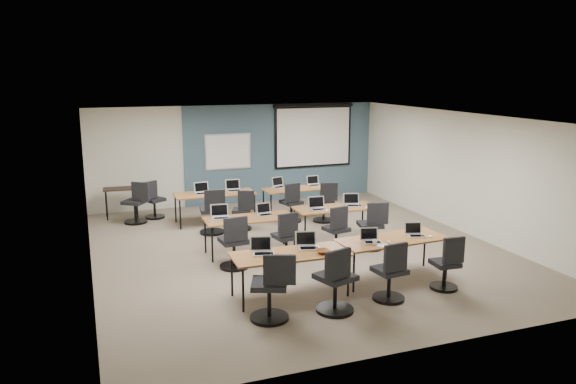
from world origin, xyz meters
name	(u,v)px	position (x,y,z in m)	size (l,w,h in m)	color
floor	(297,249)	(0.00, 0.00, 0.00)	(8.00, 9.00, 0.02)	#6B6354
ceiling	(298,118)	(0.00, 0.00, 2.70)	(8.00, 9.00, 0.02)	white
wall_back	(238,154)	(0.00, 4.50, 1.35)	(8.00, 0.04, 2.70)	beige
wall_front	(426,251)	(0.00, -4.50, 1.35)	(8.00, 0.04, 2.70)	beige
wall_left	(86,201)	(-4.00, 0.00, 1.35)	(0.04, 9.00, 2.70)	beige
wall_right	(463,173)	(4.00, 0.00, 1.35)	(0.04, 9.00, 2.70)	beige
blue_accent_panel	(281,152)	(1.25, 4.47, 1.35)	(5.50, 0.04, 2.70)	#3D5977
whiteboard	(228,152)	(-0.30, 4.43, 1.45)	(1.28, 0.03, 0.98)	silver
projector_screen	(313,132)	(2.20, 4.41, 1.89)	(2.40, 0.10, 1.82)	black
training_table_front_left	(290,256)	(-0.99, -2.24, 0.69)	(1.88, 0.78, 0.73)	brown
training_table_front_right	(392,241)	(0.96, -2.10, 0.69)	(1.94, 0.81, 0.73)	brown
training_table_mid_left	(250,220)	(-0.97, 0.13, 0.68)	(1.80, 0.75, 0.73)	olive
training_table_mid_right	(335,209)	(1.00, 0.32, 0.68)	(1.77, 0.74, 0.73)	brown
training_table_back_left	(215,195)	(-1.10, 2.64, 0.69)	(1.91, 0.80, 0.73)	brown
training_table_back_right	(297,190)	(0.97, 2.48, 0.68)	(1.71, 0.71, 0.73)	brown
laptop_0	(262,250)	(-1.41, -2.10, 0.79)	(0.35, 0.30, 0.26)	#ABABAE
mouse_0	(271,255)	(-1.33, -2.27, 0.74)	(0.06, 0.09, 0.03)	white
task_chair_0	(272,292)	(-1.57, -3.00, 0.44)	(0.61, 0.58, 1.05)	black
laptop_1	(308,244)	(-0.62, -2.08, 0.79)	(0.35, 0.29, 0.26)	silver
mouse_1	(328,250)	(-0.37, -2.33, 0.74)	(0.06, 0.10, 0.04)	white
task_chair_1	(336,285)	(-0.58, -3.08, 0.44)	(0.60, 0.58, 1.05)	black
laptop_2	(371,239)	(0.51, -2.17, 0.79)	(0.31, 0.27, 0.24)	silver
mouse_2	(389,242)	(0.79, -2.27, 0.74)	(0.06, 0.09, 0.03)	white
task_chair_2	(391,276)	(0.43, -2.97, 0.41)	(0.52, 0.52, 1.00)	black
laptop_3	(415,233)	(1.43, -2.10, 0.79)	(0.30, 0.26, 0.23)	silver
mouse_3	(430,236)	(1.65, -2.25, 0.74)	(0.06, 0.10, 0.03)	white
task_chair_3	(447,268)	(1.55, -2.89, 0.39)	(0.46, 0.46, 0.95)	black
laptop_4	(221,215)	(-1.52, 0.30, 0.80)	(0.35, 0.30, 0.27)	beige
mouse_4	(238,218)	(-1.19, 0.16, 0.74)	(0.06, 0.10, 0.03)	white
task_chair_4	(234,247)	(-1.50, -0.66, 0.43)	(0.55, 0.55, 1.03)	black
laptop_5	(265,212)	(-0.62, 0.24, 0.79)	(0.30, 0.26, 0.23)	silver
mouse_5	(281,215)	(-0.33, 0.07, 0.74)	(0.06, 0.10, 0.04)	white
task_chair_5	(287,241)	(-0.46, -0.63, 0.41)	(0.51, 0.51, 0.99)	black
laptop_6	(318,206)	(0.58, 0.28, 0.80)	(0.35, 0.30, 0.27)	silver
mouse_6	(326,211)	(0.69, 0.09, 0.74)	(0.06, 0.10, 0.04)	white
task_chair_6	(337,233)	(0.68, -0.45, 0.40)	(0.49, 0.49, 0.97)	black
laptop_7	(353,203)	(1.43, 0.34, 0.79)	(0.34, 0.29, 0.26)	silver
mouse_7	(366,207)	(1.60, 0.04, 0.74)	(0.06, 0.10, 0.04)	white
task_chair_7	(372,230)	(1.44, -0.52, 0.42)	(0.53, 0.53, 1.01)	black
laptop_8	(202,191)	(-1.39, 2.69, 0.80)	(0.35, 0.30, 0.27)	#B5B5BC
mouse_8	(214,194)	(-1.16, 2.47, 0.74)	(0.06, 0.10, 0.03)	white
task_chair_8	(213,215)	(-1.37, 1.72, 0.43)	(0.56, 0.56, 1.04)	black
laptop_9	(234,188)	(-0.60, 2.75, 0.80)	(0.36, 0.30, 0.27)	#BABABA
mouse_9	(251,191)	(-0.23, 2.54, 0.74)	(0.06, 0.09, 0.03)	white
task_chair_9	(243,214)	(-0.65, 1.78, 0.39)	(0.48, 0.46, 0.95)	black
laptop_10	(279,185)	(0.57, 2.77, 0.79)	(0.32, 0.28, 0.25)	#A4A4AB
mouse_10	(292,187)	(0.85, 2.57, 0.74)	(0.06, 0.09, 0.03)	white
task_chair_10	(292,206)	(0.65, 2.04, 0.40)	(0.50, 0.50, 0.98)	black
laptop_11	(314,183)	(1.49, 2.66, 0.79)	(0.32, 0.27, 0.24)	#B7B6C1
mouse_11	(321,186)	(1.59, 2.43, 0.74)	(0.06, 0.09, 0.03)	white
task_chair_11	(325,205)	(1.41, 1.78, 0.41)	(0.51, 0.51, 0.99)	black
blue_mousepad	(287,257)	(-1.12, -2.42, 0.73)	(0.26, 0.22, 0.01)	navy
snack_bowl	(323,251)	(-0.50, -2.41, 0.76)	(0.24, 0.24, 0.06)	olive
snack_plate	(383,246)	(0.60, -2.42, 0.74)	(0.20, 0.20, 0.01)	white
coffee_cup	(375,242)	(0.49, -2.33, 0.78)	(0.07, 0.07, 0.07)	white
utility_table	(121,192)	(-3.18, 3.93, 0.64)	(0.84, 0.47, 0.75)	black
spare_chair_a	(153,203)	(-2.44, 3.55, 0.40)	(0.54, 0.48, 0.97)	black
spare_chair_b	(136,206)	(-2.88, 3.24, 0.42)	(0.62, 0.55, 1.02)	black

